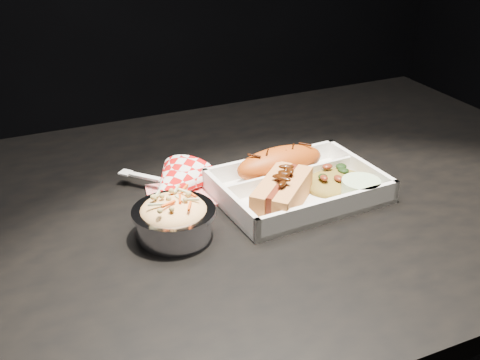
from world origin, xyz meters
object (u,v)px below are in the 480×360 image
Objects in this scene: dining_table at (259,240)px; fried_pastry at (280,163)px; napkin_fork at (174,185)px; foil_coleslaw_cup at (174,217)px; food_tray at (297,190)px; hotdog at (282,191)px.

dining_table is 7.73× the size of fried_pastry.
foil_coleslaw_cup is at bearing -60.55° from napkin_fork.
dining_table is 0.17m from napkin_fork.
food_tray is 0.06m from hotdog.
hotdog is 0.17m from napkin_fork.
hotdog is 1.14× the size of foil_coleslaw_cup.
food_tray is at bearing -87.03° from fried_pastry.
foil_coleslaw_cup is at bearing -157.79° from dining_table.
hotdog is (-0.04, -0.03, 0.02)m from food_tray.
fried_pastry is at bearing 22.79° from foil_coleslaw_cup.
fried_pastry is 1.34× the size of foil_coleslaw_cup.
hotdog is at bearing -149.23° from food_tray.
food_tray is at bearing 9.03° from foil_coleslaw_cup.
food_tray reaches higher than dining_table.
napkin_fork reaches higher than fried_pastry.
hotdog is 0.86× the size of napkin_fork.
foil_coleslaw_cup is (-0.17, -0.01, -0.00)m from hotdog.
foil_coleslaw_cup is (-0.17, -0.07, 0.12)m from dining_table.
foil_coleslaw_cup is at bearing -157.21° from fried_pastry.
dining_table is at bearing -155.16° from fried_pastry.
napkin_fork is (0.04, 0.12, -0.02)m from foil_coleslaw_cup.
food_tray is 0.06m from fried_pastry.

